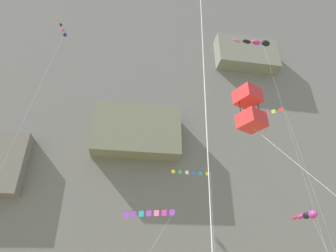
{
  "coord_description": "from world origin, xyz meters",
  "views": [
    {
      "loc": [
        -1.2,
        3.24,
        3.15
      ],
      "look_at": [
        2.45,
        26.2,
        15.61
      ],
      "focal_mm": 29.11,
      "sensor_mm": 36.0,
      "label": 1
    }
  ],
  "objects_px": {
    "kite_banner_low_left": "(193,183)",
    "kite_windsock_high_right": "(307,216)",
    "kite_banner_far_left": "(148,215)",
    "kite_banner_front_field": "(269,117)",
    "kite_windsock_low_center": "(63,31)",
    "kite_windsock_mid_center": "(257,43)",
    "kite_box_low_right": "(250,109)"
  },
  "relations": [
    {
      "from": "kite_windsock_mid_center",
      "to": "kite_banner_front_field",
      "type": "relative_size",
      "value": 1.44
    },
    {
      "from": "kite_banner_low_left",
      "to": "kite_box_low_right",
      "type": "xyz_separation_m",
      "value": [
        -1.34,
        -15.1,
        -1.3
      ]
    },
    {
      "from": "kite_banner_low_left",
      "to": "kite_banner_front_field",
      "type": "height_order",
      "value": "kite_banner_front_field"
    },
    {
      "from": "kite_banner_low_left",
      "to": "kite_box_low_right",
      "type": "distance_m",
      "value": 15.22
    },
    {
      "from": "kite_banner_low_left",
      "to": "kite_box_low_right",
      "type": "height_order",
      "value": "kite_banner_low_left"
    },
    {
      "from": "kite_banner_far_left",
      "to": "kite_windsock_mid_center",
      "type": "height_order",
      "value": "kite_windsock_mid_center"
    },
    {
      "from": "kite_windsock_low_center",
      "to": "kite_banner_front_field",
      "type": "height_order",
      "value": "kite_windsock_low_center"
    },
    {
      "from": "kite_windsock_mid_center",
      "to": "kite_banner_low_left",
      "type": "bearing_deg",
      "value": -159.8
    },
    {
      "from": "kite_windsock_high_right",
      "to": "kite_banner_far_left",
      "type": "distance_m",
      "value": 18.58
    },
    {
      "from": "kite_windsock_mid_center",
      "to": "kite_windsock_low_center",
      "type": "bearing_deg",
      "value": 177.86
    },
    {
      "from": "kite_banner_low_left",
      "to": "kite_banner_front_field",
      "type": "bearing_deg",
      "value": 30.01
    },
    {
      "from": "kite_banner_front_field",
      "to": "kite_box_low_right",
      "type": "bearing_deg",
      "value": -123.54
    },
    {
      "from": "kite_box_low_right",
      "to": "kite_banner_front_field",
      "type": "distance_m",
      "value": 31.31
    },
    {
      "from": "kite_windsock_high_right",
      "to": "kite_box_low_right",
      "type": "height_order",
      "value": "kite_box_low_right"
    },
    {
      "from": "kite_windsock_low_center",
      "to": "kite_banner_far_left",
      "type": "bearing_deg",
      "value": -22.03
    },
    {
      "from": "kite_windsock_low_center",
      "to": "kite_windsock_mid_center",
      "type": "height_order",
      "value": "kite_windsock_mid_center"
    },
    {
      "from": "kite_banner_low_left",
      "to": "kite_windsock_high_right",
      "type": "bearing_deg",
      "value": 17.94
    },
    {
      "from": "kite_windsock_high_right",
      "to": "kite_windsock_mid_center",
      "type": "relative_size",
      "value": 0.26
    },
    {
      "from": "kite_banner_low_left",
      "to": "kite_windsock_low_center",
      "type": "bearing_deg",
      "value": 161.28
    },
    {
      "from": "kite_banner_low_left",
      "to": "kite_banner_front_field",
      "type": "xyz_separation_m",
      "value": [
        14.06,
        8.12,
        12.99
      ]
    },
    {
      "from": "kite_banner_far_left",
      "to": "kite_banner_front_field",
      "type": "bearing_deg",
      "value": 22.7
    },
    {
      "from": "kite_windsock_mid_center",
      "to": "kite_banner_front_field",
      "type": "xyz_separation_m",
      "value": [
        1.62,
        3.54,
        -11.24
      ]
    },
    {
      "from": "kite_windsock_low_center",
      "to": "kite_windsock_mid_center",
      "type": "relative_size",
      "value": 0.96
    },
    {
      "from": "kite_windsock_high_right",
      "to": "kite_banner_far_left",
      "type": "bearing_deg",
      "value": -167.51
    },
    {
      "from": "kite_banner_low_left",
      "to": "kite_windsock_high_right",
      "type": "distance_m",
      "value": 14.88
    },
    {
      "from": "kite_banner_low_left",
      "to": "kite_windsock_mid_center",
      "type": "xyz_separation_m",
      "value": [
        12.44,
        4.58,
        24.23
      ]
    },
    {
      "from": "kite_banner_low_left",
      "to": "kite_windsock_high_right",
      "type": "relative_size",
      "value": 1.29
    },
    {
      "from": "kite_box_low_right",
      "to": "kite_windsock_mid_center",
      "type": "bearing_deg",
      "value": 55.0
    },
    {
      "from": "kite_windsock_high_right",
      "to": "kite_windsock_low_center",
      "type": "xyz_separation_m",
      "value": [
        -30.76,
        1.11,
        24.66
      ]
    },
    {
      "from": "kite_banner_far_left",
      "to": "kite_windsock_low_center",
      "type": "xyz_separation_m",
      "value": [
        -12.66,
        5.12,
        25.82
      ]
    },
    {
      "from": "kite_windsock_low_center",
      "to": "kite_banner_front_field",
      "type": "xyz_separation_m",
      "value": [
        30.77,
        2.45,
        -9.89
      ]
    },
    {
      "from": "kite_banner_low_left",
      "to": "kite_windsock_low_center",
      "type": "xyz_separation_m",
      "value": [
        -16.71,
        5.66,
        22.87
      ]
    }
  ]
}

